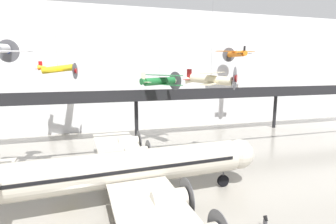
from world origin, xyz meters
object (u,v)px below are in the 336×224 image
suspended_plane_cream_biplane (211,79)px  suspended_plane_yellow_lowwing (58,69)px  info_sign_pedestal (265,223)px  airliner_silver_main (123,169)px  suspended_plane_green_biplane (160,81)px  suspended_plane_orange_highwing (236,54)px

suspended_plane_cream_biplane → suspended_plane_yellow_lowwing: 25.71m
suspended_plane_cream_biplane → info_sign_pedestal: 18.26m
airliner_silver_main → suspended_plane_yellow_lowwing: (-7.74, 23.21, 9.24)m
info_sign_pedestal → suspended_plane_cream_biplane: bearing=91.8°
airliner_silver_main → suspended_plane_green_biplane: (8.05, 17.00, 7.39)m
suspended_plane_yellow_lowwing → airliner_silver_main: bearing=-57.0°
airliner_silver_main → suspended_plane_yellow_lowwing: size_ratio=3.25×
airliner_silver_main → suspended_plane_cream_biplane: (12.30, 7.15, 8.02)m
suspended_plane_cream_biplane → suspended_plane_orange_highwing: 23.46m
suspended_plane_cream_biplane → suspended_plane_orange_highwing: size_ratio=1.30×
suspended_plane_green_biplane → suspended_plane_orange_highwing: 20.82m
suspended_plane_green_biplane → suspended_plane_yellow_lowwing: suspended_plane_yellow_lowwing is taller
suspended_plane_orange_highwing → info_sign_pedestal: suspended_plane_orange_highwing is taller
suspended_plane_yellow_lowwing → suspended_plane_orange_highwing: (34.23, 2.11, 3.07)m
suspended_plane_cream_biplane → suspended_plane_orange_highwing: (14.19, 18.18, 4.28)m
suspended_plane_green_biplane → info_sign_pedestal: (2.53, -24.30, -10.40)m
airliner_silver_main → suspended_plane_yellow_lowwing: bearing=105.4°
suspended_plane_green_biplane → info_sign_pedestal: bearing=-107.7°
info_sign_pedestal → suspended_plane_green_biplane: bearing=104.6°
suspended_plane_orange_highwing → info_sign_pedestal: size_ratio=6.81×
suspended_plane_green_biplane → suspended_plane_cream_biplane: size_ratio=1.09×
suspended_plane_yellow_lowwing → info_sign_pedestal: 37.63m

